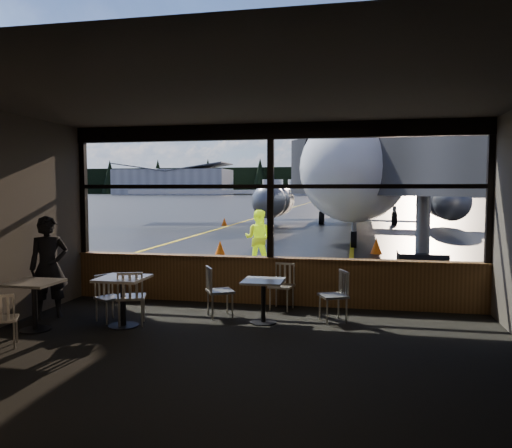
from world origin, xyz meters
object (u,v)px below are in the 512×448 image
(cone_nose, at_px, (376,246))
(cone_wing, at_px, (224,222))
(chair_near_n, at_px, (282,287))
(chair_left_s, at_px, (3,320))
(cone_extra, at_px, (220,247))
(passenger, at_px, (49,267))
(cafe_table_mid, at_px, (123,302))
(chair_mid_s, at_px, (132,298))
(ground_crew, at_px, (258,238))
(chair_near_e, at_px, (333,296))
(chair_mid_w, at_px, (110,298))
(jet_bridge, at_px, (427,187))
(airliner, at_px, (358,137))
(cafe_table_left, at_px, (35,306))
(cafe_table_near, at_px, (263,302))
(chair_near_w, at_px, (220,292))

(cone_nose, relative_size, cone_wing, 1.11)
(chair_near_n, xyz_separation_m, chair_left_s, (-3.56, -2.97, -0.03))
(cone_extra, bearing_deg, passenger, -94.25)
(cafe_table_mid, height_order, chair_left_s, cafe_table_mid)
(chair_mid_s, bearing_deg, ground_crew, 63.34)
(passenger, xyz_separation_m, cone_nose, (5.95, 10.02, -0.61))
(chair_near_e, height_order, ground_crew, ground_crew)
(passenger, bearing_deg, ground_crew, 29.24)
(chair_mid_s, height_order, ground_crew, ground_crew)
(passenger, xyz_separation_m, cone_extra, (0.65, 8.79, -0.65))
(chair_mid_w, distance_m, cone_extra, 8.84)
(passenger, bearing_deg, cone_extra, 45.92)
(cone_wing, height_order, cone_extra, cone_wing)
(jet_bridge, distance_m, chair_left_s, 11.39)
(passenger, bearing_deg, chair_mid_s, -45.79)
(cafe_table_mid, xyz_separation_m, cone_wing, (-4.24, 22.28, -0.16))
(chair_mid_w, distance_m, passenger, 1.25)
(airliner, distance_m, cafe_table_mid, 24.82)
(airliner, distance_m, cafe_table_left, 25.52)
(jet_bridge, distance_m, chair_near_n, 7.03)
(chair_left_s, height_order, cone_extra, chair_left_s)
(chair_mid_w, height_order, chair_left_s, chair_mid_w)
(jet_bridge, xyz_separation_m, cone_wing, (-9.93, 14.72, -2.07))
(passenger, relative_size, ground_crew, 1.08)
(passenger, height_order, cone_nose, passenger)
(cafe_table_mid, bearing_deg, cafe_table_left, -158.88)
(airliner, bearing_deg, ground_crew, -98.66)
(airliner, distance_m, chair_mid_w, 24.64)
(airliner, distance_m, cafe_table_near, 23.94)
(chair_near_w, relative_size, ground_crew, 0.55)
(cone_nose, bearing_deg, passenger, -120.68)
(cafe_table_left, xyz_separation_m, chair_near_w, (2.66, 1.39, 0.06))
(cafe_table_near, distance_m, cafe_table_left, 3.66)
(chair_near_e, height_order, chair_mid_s, chair_mid_s)
(passenger, distance_m, cone_wing, 22.17)
(chair_left_s, xyz_separation_m, cone_extra, (0.32, 10.39, -0.16))
(chair_near_e, bearing_deg, cafe_table_left, 82.99)
(ground_crew, relative_size, cone_wing, 3.30)
(jet_bridge, distance_m, chair_near_w, 8.14)
(chair_near_n, bearing_deg, cafe_table_mid, 46.03)
(cone_wing, bearing_deg, chair_mid_s, -78.94)
(chair_mid_w, distance_m, ground_crew, 6.60)
(cafe_table_mid, relative_size, chair_mid_w, 1.02)
(chair_near_w, bearing_deg, jet_bridge, 117.72)
(chair_near_n, bearing_deg, chair_near_e, 155.59)
(chair_left_s, bearing_deg, chair_mid_s, 17.30)
(chair_near_e, distance_m, ground_crew, 6.25)
(ground_crew, bearing_deg, chair_near_w, 97.84)
(chair_mid_w, distance_m, cone_wing, 22.37)
(cafe_table_mid, bearing_deg, chair_mid_s, 52.71)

